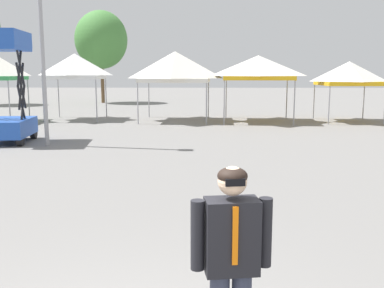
% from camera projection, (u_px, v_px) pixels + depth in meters
% --- Properties ---
extents(canopy_tent_left_of_center, '(2.89, 2.89, 3.47)m').
position_uv_depth(canopy_tent_left_of_center, '(75.00, 66.00, 23.05)').
color(canopy_tent_left_of_center, '#9E9EA3').
rests_on(canopy_tent_left_of_center, ground).
extents(canopy_tent_right_of_center, '(3.64, 3.64, 3.56)m').
position_uv_depth(canopy_tent_right_of_center, '(175.00, 67.00, 22.52)').
color(canopy_tent_right_of_center, '#9E9EA3').
rests_on(canopy_tent_right_of_center, ground).
extents(canopy_tent_behind_left, '(3.73, 3.73, 3.34)m').
position_uv_depth(canopy_tent_behind_left, '(258.00, 68.00, 22.17)').
color(canopy_tent_behind_left, '#9E9EA3').
rests_on(canopy_tent_behind_left, ground).
extents(canopy_tent_far_right, '(2.89, 2.89, 3.04)m').
position_uv_depth(canopy_tent_far_right, '(349.00, 73.00, 22.19)').
color(canopy_tent_far_right, '#9E9EA3').
rests_on(canopy_tent_far_right, ground).
extents(scissor_lift, '(1.65, 2.44, 3.92)m').
position_uv_depth(scissor_lift, '(8.00, 109.00, 15.65)').
color(scissor_lift, black).
rests_on(scissor_lift, ground).
extents(person_foreground, '(0.64, 0.30, 1.78)m').
position_uv_depth(person_foreground, '(231.00, 258.00, 3.48)').
color(person_foreground, '#33384C').
rests_on(person_foreground, ground).
extents(light_pole_near_lift, '(0.36, 0.36, 8.54)m').
position_uv_depth(light_pole_near_lift, '(40.00, 0.00, 14.42)').
color(light_pole_near_lift, '#9E9EA3').
rests_on(light_pole_near_lift, ground).
extents(tree_behind_tents_center, '(4.24, 4.24, 7.46)m').
position_uv_depth(tree_behind_tents_center, '(101.00, 40.00, 35.69)').
color(tree_behind_tents_center, brown).
rests_on(tree_behind_tents_center, ground).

